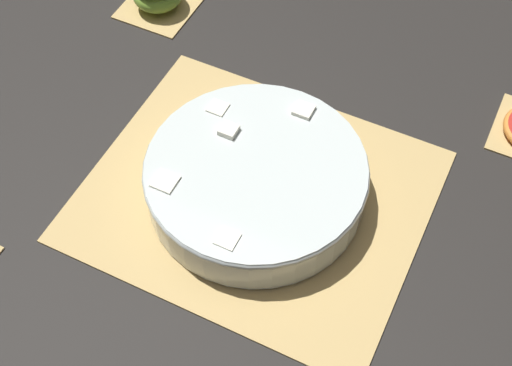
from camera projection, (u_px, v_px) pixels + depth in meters
name	position (u px, v px, depth m)	size (l,w,h in m)	color
ground_plane	(256.00, 196.00, 1.00)	(6.00, 6.00, 0.00)	black
bamboo_mat_center	(256.00, 195.00, 0.99)	(0.46, 0.39, 0.01)	tan
coaster_mat_near_right	(159.00, 6.00, 1.23)	(0.12, 0.12, 0.01)	tan
fruit_salad_bowl	(256.00, 178.00, 0.96)	(0.30, 0.30, 0.07)	silver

